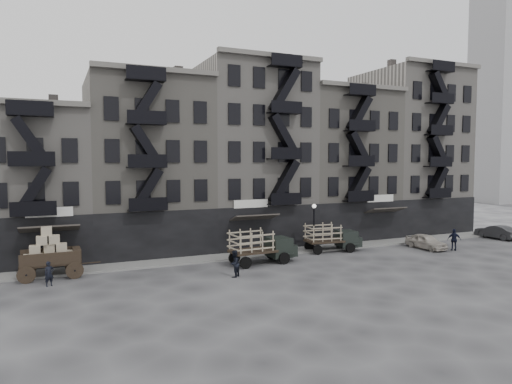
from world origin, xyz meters
name	(u,v)px	position (x,y,z in m)	size (l,w,h in m)	color
ground	(298,262)	(0.00, 0.00, 0.00)	(140.00, 140.00, 0.00)	#38383A
sidewalk	(277,252)	(0.00, 3.75, 0.07)	(55.00, 2.50, 0.15)	slate
building_west	(22,186)	(-20.00, 9.83, 6.00)	(10.00, 11.35, 13.20)	gray
building_midwest	(147,167)	(-10.00, 9.83, 7.50)	(10.00, 11.35, 16.20)	slate
building_center	(250,156)	(0.00, 9.82, 8.50)	(10.00, 11.35, 18.20)	gray
building_mideast	(336,166)	(10.00, 9.83, 7.50)	(10.00, 11.35, 16.20)	slate
building_east	(409,152)	(20.00, 9.82, 9.00)	(10.00, 11.35, 19.20)	gray
lamp_post	(314,221)	(3.00, 2.60, 2.78)	(0.36, 0.36, 4.28)	black
distant_tower	(501,23)	(60.00, 30.00, 33.76)	(8.00, 8.00, 66.00)	gray
wagon	(48,249)	(-18.12, 2.60, 1.99)	(4.16, 2.29, 3.49)	black
stake_truck_west	(261,244)	(-2.93, 0.63, 1.54)	(5.48, 2.52, 2.69)	black
stake_truck_east	(331,236)	(4.71, 2.43, 1.43)	(5.17, 2.59, 2.50)	black
car_east	(426,241)	(13.28, -0.05, 0.68)	(1.61, 4.00, 1.36)	#B7AFA4
car_far	(496,232)	(23.99, 1.21, 0.70)	(1.47, 4.22, 1.39)	#252628
pedestrian_west	(49,274)	(-18.08, 0.29, 0.80)	(0.59, 0.38, 1.61)	black
pedestrian_mid	(234,264)	(-6.38, -2.38, 0.94)	(0.91, 0.71, 1.88)	black
policeman	(454,240)	(14.99, -1.67, 0.98)	(1.15, 0.48, 1.96)	black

